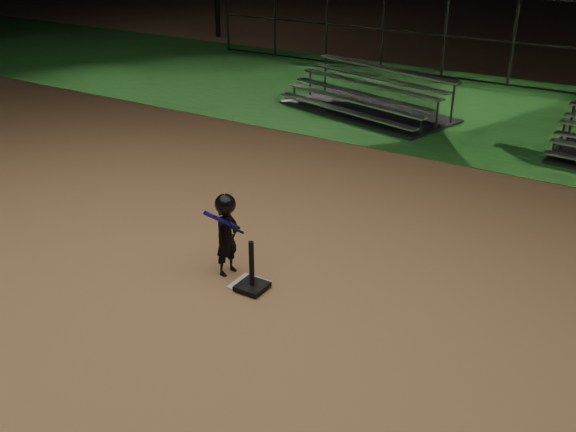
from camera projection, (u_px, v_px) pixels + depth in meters
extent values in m
plane|color=#A27549|center=(249.00, 285.00, 8.94)|extent=(80.00, 80.00, 0.00)
cube|color=#1B531A|center=(475.00, 111.00, 16.62)|extent=(60.00, 8.00, 0.01)
cube|color=beige|center=(249.00, 285.00, 8.94)|extent=(0.45, 0.45, 0.02)
cube|color=black|center=(252.00, 286.00, 8.82)|extent=(0.38, 0.38, 0.06)
cylinder|color=black|center=(252.00, 263.00, 8.67)|extent=(0.07, 0.07, 0.65)
imported|color=black|center=(227.00, 238.00, 9.04)|extent=(0.30, 0.42, 1.08)
sphere|color=black|center=(225.00, 204.00, 8.82)|extent=(0.29, 0.29, 0.29)
cylinder|color=#2118D0|center=(222.00, 221.00, 8.75)|extent=(0.32, 0.46, 0.38)
cylinder|color=black|center=(237.00, 230.00, 8.83)|extent=(0.13, 0.18, 0.14)
cube|color=silver|center=(353.00, 100.00, 15.94)|extent=(4.20, 1.35, 0.04)
cube|color=silver|center=(344.00, 110.00, 15.84)|extent=(4.20, 1.35, 0.03)
cube|color=silver|center=(369.00, 84.00, 16.18)|extent=(4.20, 1.35, 0.04)
cube|color=silver|center=(361.00, 94.00, 16.07)|extent=(4.20, 1.35, 0.03)
cube|color=silver|center=(385.00, 68.00, 16.41)|extent=(4.20, 1.35, 0.04)
cube|color=silver|center=(377.00, 78.00, 16.31)|extent=(4.20, 1.35, 0.03)
cube|color=#38383D|center=(368.00, 111.00, 16.47)|extent=(4.67, 3.11, 0.06)
cube|color=#38383D|center=(507.00, 84.00, 18.91)|extent=(20.00, 0.05, 0.05)
cube|color=#38383D|center=(514.00, 42.00, 18.39)|extent=(20.00, 0.05, 0.05)
cylinder|color=#38383D|center=(227.00, 14.00, 23.17)|extent=(0.08, 0.08, 2.50)
cylinder|color=#38383D|center=(354.00, 27.00, 20.78)|extent=(0.08, 0.08, 2.50)
cylinder|color=#38383D|center=(514.00, 42.00, 18.39)|extent=(0.08, 0.08, 2.50)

